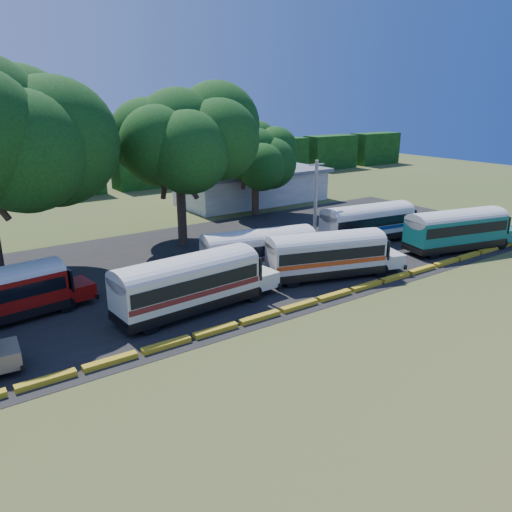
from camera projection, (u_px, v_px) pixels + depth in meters
ground at (290, 320)px, 29.44m from camera, size 160.00×160.00×0.00m
asphalt_strip at (205, 264)px, 39.36m from camera, size 64.00×24.00×0.02m
curb at (280, 312)px, 30.18m from camera, size 53.70×0.45×0.30m
terminal_building at (252, 186)px, 62.10m from camera, size 19.00×9.00×4.00m
treeline_backdrop at (64, 173)px, 66.02m from camera, size 130.00×4.00×6.00m
bus_cream_west at (190, 281)px, 29.89m from camera, size 11.08×3.46×3.59m
bus_cream_east at (261, 249)px, 36.75m from camera, size 10.49×4.68×3.35m
bus_white_red at (328, 252)px, 35.75m from camera, size 10.62×5.44×3.40m
bus_white_blue at (369, 221)px, 44.74m from camera, size 10.85×4.06×3.48m
bus_teal at (458, 228)px, 42.14m from camera, size 11.17×4.99×3.57m
tree_center at (178, 134)px, 41.72m from camera, size 10.19×10.19×13.41m
tree_east at (255, 153)px, 54.14m from camera, size 7.27×7.27×9.51m
utility_pole at (315, 202)px, 43.55m from camera, size 1.60×0.30×7.46m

